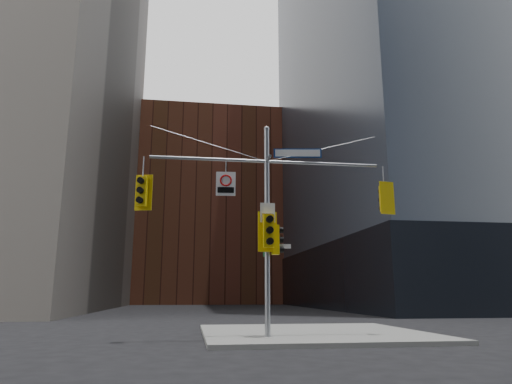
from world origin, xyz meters
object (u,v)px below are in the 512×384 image
object	(u,v)px
signal_assembly	(267,206)
regulatory_sign_arm	(226,183)
traffic_light_pole_front	(268,231)
street_sign_blade	(298,153)
traffic_light_west_arm	(142,191)
traffic_light_east_arm	(385,199)
traffic_light_pole_side	(277,240)

from	to	relation	value
signal_assembly	regulatory_sign_arm	world-z (taller)	signal_assembly
traffic_light_pole_front	street_sign_blade	distance (m)	3.04
traffic_light_west_arm	traffic_light_east_arm	xyz separation A→B (m)	(8.42, -0.01, 0.00)
signal_assembly	traffic_light_pole_front	world-z (taller)	signal_assembly
traffic_light_pole_side	traffic_light_pole_front	bearing A→B (deg)	130.70
signal_assembly	traffic_light_west_arm	distance (m)	4.19
traffic_light_pole_side	signal_assembly	bearing A→B (deg)	91.58
traffic_light_pole_side	regulatory_sign_arm	world-z (taller)	regulatory_sign_arm
traffic_light_west_arm	traffic_light_pole_front	bearing A→B (deg)	10.25
traffic_light_west_arm	traffic_light_pole_front	xyz separation A→B (m)	(4.18, -0.28, -1.27)
street_sign_blade	regulatory_sign_arm	distance (m)	2.78
traffic_light_pole_front	traffic_light_east_arm	bearing A→B (deg)	1.30
signal_assembly	traffic_light_east_arm	size ratio (longest dim) A/B	6.86
traffic_light_west_arm	traffic_light_pole_front	distance (m)	4.37
traffic_light_east_arm	street_sign_blade	bearing A→B (deg)	-9.20
traffic_light_east_arm	street_sign_blade	xyz separation A→B (m)	(-3.14, 0.00, 1.55)
traffic_light_east_arm	regulatory_sign_arm	bearing A→B (deg)	-8.96
traffic_light_west_arm	traffic_light_east_arm	world-z (taller)	traffic_light_west_arm
signal_assembly	traffic_light_pole_side	bearing A→B (deg)	1.21
traffic_light_west_arm	regulatory_sign_arm	xyz separation A→B (m)	(2.76, -0.03, 0.38)
traffic_light_west_arm	regulatory_sign_arm	bearing A→B (deg)	13.39
signal_assembly	traffic_light_west_arm	xyz separation A→B (m)	(-4.18, 0.01, 0.38)
regulatory_sign_arm	traffic_light_east_arm	bearing A→B (deg)	3.83
traffic_light_east_arm	traffic_light_pole_side	distance (m)	4.21
traffic_light_pole_side	street_sign_blade	distance (m)	3.17
traffic_light_pole_side	street_sign_blade	size ratio (longest dim) A/B	0.59
street_sign_blade	traffic_light_pole_front	bearing A→B (deg)	-158.65
traffic_light_east_arm	traffic_light_pole_front	distance (m)	4.44
traffic_light_east_arm	traffic_light_pole_front	size ratio (longest dim) A/B	0.87
traffic_light_east_arm	street_sign_blade	distance (m)	3.50
traffic_light_east_arm	traffic_light_west_arm	bearing A→B (deg)	-9.25
traffic_light_east_arm	signal_assembly	bearing A→B (deg)	-9.16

